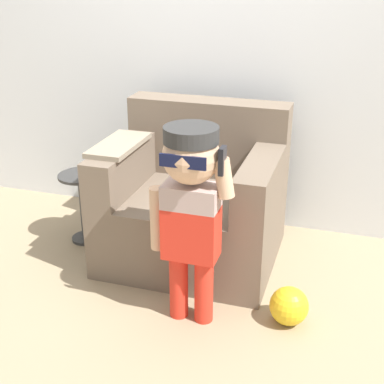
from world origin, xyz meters
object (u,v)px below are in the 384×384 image
(armchair, at_px, (195,203))
(toy_ball, at_px, (289,306))
(person_child, at_px, (191,197))
(side_table, at_px, (83,201))

(armchair, relative_size, toy_ball, 5.17)
(person_child, height_order, side_table, person_child)
(person_child, distance_m, side_table, 1.20)
(toy_ball, bearing_deg, side_table, 160.79)
(toy_ball, bearing_deg, person_child, -167.84)
(side_table, bearing_deg, toy_ball, -19.21)
(armchair, relative_size, person_child, 1.01)
(person_child, bearing_deg, side_table, 147.01)
(armchair, bearing_deg, person_child, -74.44)
(person_child, relative_size, toy_ball, 5.14)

